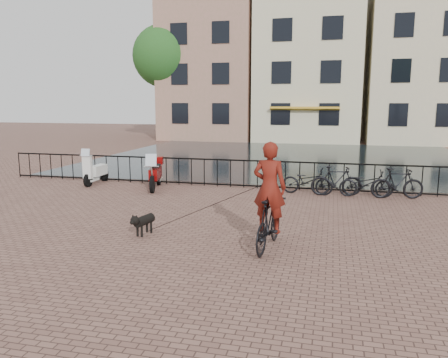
% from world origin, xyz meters
% --- Properties ---
extents(ground, '(100.00, 100.00, 0.00)m').
position_xyz_m(ground, '(0.00, 0.00, 0.00)').
color(ground, brown).
rests_on(ground, ground).
extents(canal_water, '(20.00, 20.00, 0.00)m').
position_xyz_m(canal_water, '(0.00, 17.30, 0.00)').
color(canal_water, black).
rests_on(canal_water, ground).
extents(railing, '(20.00, 0.05, 1.02)m').
position_xyz_m(railing, '(0.00, 8.00, 0.50)').
color(railing, black).
rests_on(railing, ground).
extents(canal_house_left, '(7.50, 9.00, 12.80)m').
position_xyz_m(canal_house_left, '(-7.50, 30.00, 6.40)').
color(canal_house_left, '#947156').
rests_on(canal_house_left, ground).
extents(canal_house_mid, '(8.00, 9.50, 11.80)m').
position_xyz_m(canal_house_mid, '(0.50, 30.00, 5.90)').
color(canal_house_mid, beige).
rests_on(canal_house_mid, ground).
extents(canal_house_right, '(7.00, 9.00, 13.30)m').
position_xyz_m(canal_house_right, '(8.50, 30.00, 6.65)').
color(canal_house_right, beige).
rests_on(canal_house_right, ground).
extents(tree_far_left, '(5.04, 5.04, 9.27)m').
position_xyz_m(tree_far_left, '(-11.00, 27.00, 6.73)').
color(tree_far_left, black).
rests_on(tree_far_left, ground).
extents(cyclist, '(0.90, 2.01, 2.67)m').
position_xyz_m(cyclist, '(1.34, 1.55, 1.01)').
color(cyclist, black).
rests_on(cyclist, ground).
extents(dog, '(0.43, 0.86, 0.55)m').
position_xyz_m(dog, '(-1.64, 1.83, 0.28)').
color(dog, black).
rests_on(dog, ground).
extents(motorcycle, '(0.91, 2.00, 1.39)m').
position_xyz_m(motorcycle, '(-3.54, 7.04, 0.69)').
color(motorcycle, maroon).
rests_on(motorcycle, ground).
extents(scooter, '(0.47, 1.56, 1.44)m').
position_xyz_m(scooter, '(-6.10, 7.39, 0.72)').
color(scooter, silver).
rests_on(scooter, ground).
extents(parked_bike_0, '(1.77, 0.79, 0.90)m').
position_xyz_m(parked_bike_0, '(1.80, 7.40, 0.45)').
color(parked_bike_0, black).
rests_on(parked_bike_0, ground).
extents(parked_bike_1, '(1.72, 0.74, 1.00)m').
position_xyz_m(parked_bike_1, '(2.75, 7.40, 0.50)').
color(parked_bike_1, black).
rests_on(parked_bike_1, ground).
extents(parked_bike_2, '(1.76, 0.72, 0.90)m').
position_xyz_m(parked_bike_2, '(3.70, 7.40, 0.45)').
color(parked_bike_2, black).
rests_on(parked_bike_2, ground).
extents(parked_bike_3, '(1.72, 0.74, 1.00)m').
position_xyz_m(parked_bike_3, '(4.65, 7.40, 0.50)').
color(parked_bike_3, black).
rests_on(parked_bike_3, ground).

